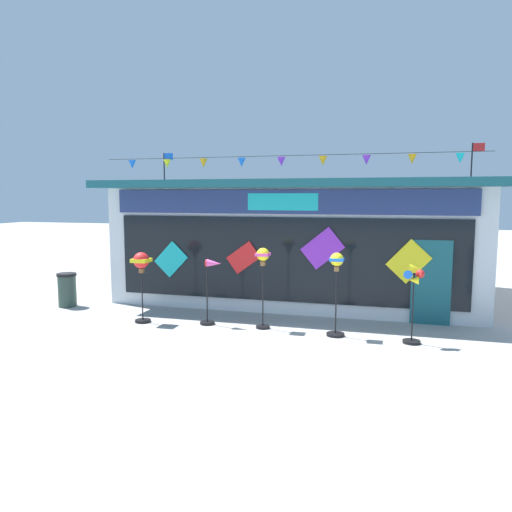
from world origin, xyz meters
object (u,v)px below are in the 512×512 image
(wind_spinner_far_left, at_px, (141,268))
(wind_spinner_center_left, at_px, (263,267))
(wind_spinner_left, at_px, (211,286))
(wind_spinner_center_right, at_px, (336,278))
(kite_shop_building, at_px, (304,238))
(trash_bin, at_px, (67,290))
(wind_spinner_right, at_px, (413,292))

(wind_spinner_far_left, bearing_deg, wind_spinner_center_left, 4.88)
(wind_spinner_far_left, height_order, wind_spinner_left, wind_spinner_far_left)
(wind_spinner_left, height_order, wind_spinner_center_right, wind_spinner_center_right)
(kite_shop_building, xyz_separation_m, wind_spinner_center_left, (-0.13, -4.39, -0.31))
(wind_spinner_center_right, bearing_deg, kite_shop_building, 108.70)
(trash_bin, bearing_deg, kite_shop_building, 32.01)
(kite_shop_building, height_order, wind_spinner_left, kite_shop_building)
(wind_spinner_right, bearing_deg, wind_spinner_center_left, 174.29)
(kite_shop_building, distance_m, trash_bin, 7.04)
(wind_spinner_left, height_order, wind_spinner_center_left, wind_spinner_center_left)
(wind_spinner_left, bearing_deg, trash_bin, 170.73)
(kite_shop_building, height_order, trash_bin, kite_shop_building)
(wind_spinner_center_right, xyz_separation_m, trash_bin, (-7.42, 0.90, -0.80))
(trash_bin, bearing_deg, wind_spinner_far_left, -18.96)
(wind_spinner_center_left, bearing_deg, wind_spinner_left, -179.41)
(wind_spinner_right, height_order, trash_bin, wind_spinner_right)
(kite_shop_building, relative_size, wind_spinner_center_left, 5.56)
(wind_spinner_far_left, height_order, wind_spinner_right, wind_spinner_far_left)
(wind_spinner_far_left, height_order, trash_bin, wind_spinner_far_left)
(wind_spinner_center_left, distance_m, trash_bin, 5.86)
(wind_spinner_center_right, bearing_deg, wind_spinner_center_left, 173.97)
(kite_shop_building, height_order, wind_spinner_center_right, kite_shop_building)
(kite_shop_building, distance_m, wind_spinner_center_left, 4.40)
(wind_spinner_center_left, xyz_separation_m, trash_bin, (-5.74, 0.72, -0.95))
(kite_shop_building, height_order, wind_spinner_far_left, kite_shop_building)
(wind_spinner_right, bearing_deg, trash_bin, 173.38)
(wind_spinner_right, bearing_deg, wind_spinner_far_left, 179.29)
(wind_spinner_center_right, bearing_deg, wind_spinner_left, 176.79)
(kite_shop_building, bearing_deg, wind_spinner_center_right, -71.30)
(kite_shop_building, bearing_deg, wind_spinner_left, -107.50)
(kite_shop_building, distance_m, wind_spinner_center_right, 4.84)
(wind_spinner_center_left, distance_m, wind_spinner_center_right, 1.69)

